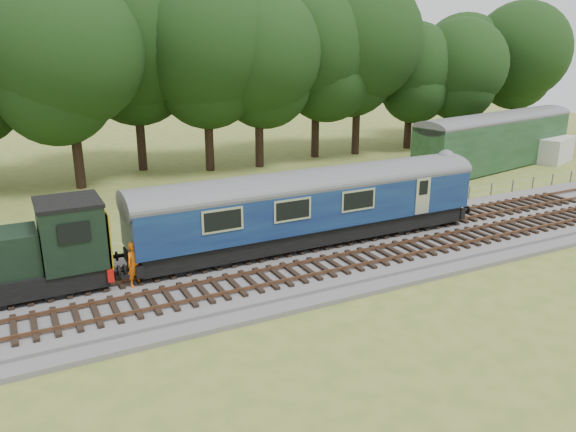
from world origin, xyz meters
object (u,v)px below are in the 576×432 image
worker (135,264)px  parked_coach (496,138)px  caravan (554,149)px  dmu_railcar (312,201)px

worker → parked_coach: 33.60m
worker → caravan: (38.50, 10.37, -0.25)m
worker → parked_coach: parked_coach is taller
worker → caravan: size_ratio=0.44×
worker → caravan: worker is taller
worker → parked_coach: size_ratio=0.11×
caravan → worker: bearing=173.5°
parked_coach → caravan: parked_coach is taller
dmu_railcar → caravan: 30.95m
dmu_railcar → caravan: (29.49, 9.28, -1.54)m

